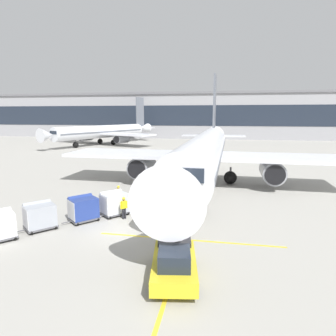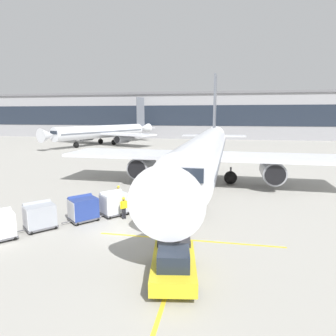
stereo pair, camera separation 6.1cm
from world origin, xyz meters
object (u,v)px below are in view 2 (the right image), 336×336
(parked_airplane, at_px, (205,152))
(ground_crew_by_carts, at_px, (118,203))
(baggage_cart_lead, at_px, (114,203))
(baggage_cart_third, at_px, (40,215))
(belt_loader, at_px, (153,195))
(safety_cone_wingtip, at_px, (159,185))
(distant_airplane, at_px, (105,132))
(ground_crew_marshaller, at_px, (124,206))
(baggage_cart_second, at_px, (83,208))
(ground_crew_by_loader, at_px, (119,194))
(safety_cone_engine_keepout, at_px, (144,189))
(pushback_tug, at_px, (174,263))

(parked_airplane, height_order, ground_crew_by_carts, parked_airplane)
(baggage_cart_lead, xyz_separation_m, baggage_cart_third, (-4.03, -3.82, 0.00))
(belt_loader, bearing_deg, ground_crew_by_carts, -126.77)
(safety_cone_wingtip, bearing_deg, distant_airplane, 119.10)
(ground_crew_marshaller, distance_m, safety_cone_wingtip, 10.06)
(baggage_cart_second, distance_m, ground_crew_by_carts, 2.83)
(baggage_cart_lead, bearing_deg, ground_crew_by_loader, 102.22)
(baggage_cart_lead, relative_size, ground_crew_by_carts, 1.48)
(baggage_cart_third, xyz_separation_m, ground_crew_by_loader, (3.45, 6.51, -0.00))
(parked_airplane, bearing_deg, baggage_cart_second, -121.27)
(belt_loader, relative_size, distant_airplane, 0.12)
(baggage_cart_third, xyz_separation_m, ground_crew_by_carts, (4.36, 3.96, -0.00))
(baggage_cart_third, distance_m, ground_crew_marshaller, 5.97)
(parked_airplane, distance_m, safety_cone_wingtip, 6.47)
(baggage_cart_lead, relative_size, safety_cone_engine_keepout, 3.33)
(belt_loader, height_order, ground_crew_by_loader, belt_loader)
(baggage_cart_third, height_order, ground_crew_by_carts, baggage_cart_third)
(baggage_cart_lead, bearing_deg, parked_airplane, 61.45)
(parked_airplane, height_order, baggage_cart_third, parked_airplane)
(baggage_cart_third, bearing_deg, safety_cone_engine_keepout, 67.11)
(belt_loader, bearing_deg, distant_airplane, 116.70)
(baggage_cart_third, distance_m, safety_cone_wingtip, 14.31)
(belt_loader, xyz_separation_m, distant_airplane, (-25.56, 50.82, 2.53))
(ground_crew_by_loader, height_order, safety_cone_wingtip, ground_crew_by_loader)
(baggage_cart_third, distance_m, distant_airplane, 60.76)
(belt_loader, bearing_deg, baggage_cart_lead, -129.41)
(baggage_cart_lead, relative_size, baggage_cart_second, 1.00)
(pushback_tug, relative_size, ground_crew_by_carts, 2.68)
(belt_loader, distance_m, baggage_cart_second, 6.38)
(belt_loader, relative_size, ground_crew_by_carts, 2.64)
(baggage_cart_third, relative_size, ground_crew_marshaller, 1.48)
(distant_airplane, bearing_deg, ground_crew_marshaller, -66.11)
(parked_airplane, relative_size, belt_loader, 9.22)
(belt_loader, distance_m, distant_airplane, 56.94)
(belt_loader, relative_size, baggage_cart_third, 1.78)
(belt_loader, relative_size, ground_crew_marshaller, 2.64)
(ground_crew_by_carts, bearing_deg, baggage_cart_second, -138.84)
(ground_crew_by_carts, bearing_deg, baggage_cart_third, -137.79)
(ground_crew_by_carts, height_order, safety_cone_wingtip, ground_crew_by_carts)
(baggage_cart_third, bearing_deg, baggage_cart_lead, 43.42)
(ground_crew_marshaller, relative_size, distant_airplane, 0.05)
(belt_loader, height_order, safety_cone_wingtip, belt_loader)
(pushback_tug, xyz_separation_m, ground_crew_marshaller, (-5.19, 7.66, 0.17))
(baggage_cart_lead, bearing_deg, baggage_cart_second, -136.28)
(baggage_cart_third, height_order, safety_cone_wingtip, baggage_cart_third)
(baggage_cart_second, height_order, ground_crew_by_loader, baggage_cart_second)
(ground_crew_by_carts, relative_size, safety_cone_wingtip, 2.22)
(ground_crew_by_carts, bearing_deg, parked_airplane, 62.41)
(baggage_cart_lead, xyz_separation_m, safety_cone_engine_keepout, (0.55, 7.04, -0.62))
(safety_cone_engine_keepout, bearing_deg, parked_airplane, 39.49)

